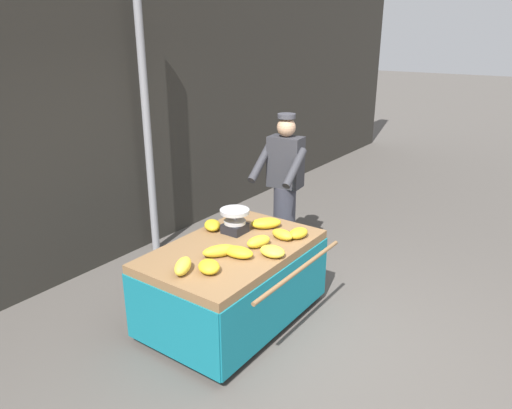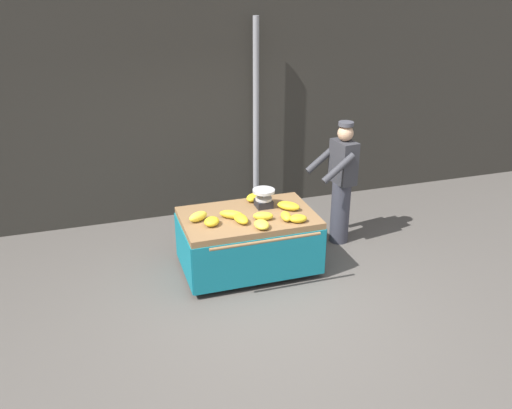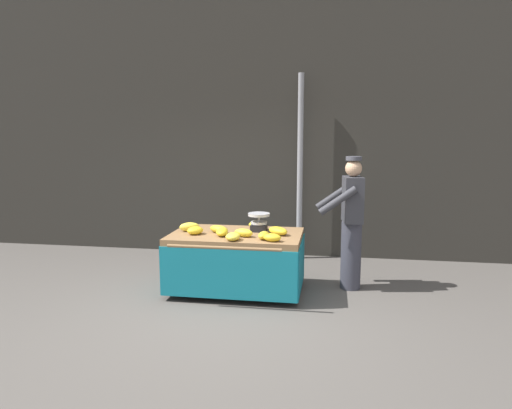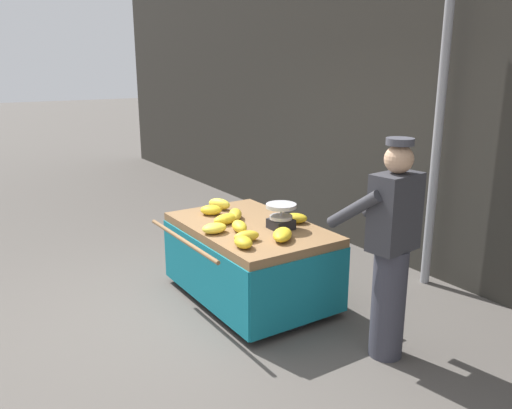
{
  "view_description": "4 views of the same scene",
  "coord_description": "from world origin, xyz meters",
  "px_view_note": "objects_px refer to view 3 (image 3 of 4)",
  "views": [
    {
      "loc": [
        -3.03,
        -1.53,
        2.57
      ],
      "look_at": [
        0.39,
        0.9,
        1.05
      ],
      "focal_mm": 33.66,
      "sensor_mm": 36.0,
      "label": 1
    },
    {
      "loc": [
        -1.73,
        -4.87,
        3.53
      ],
      "look_at": [
        0.11,
        0.84,
        0.91
      ],
      "focal_mm": 38.07,
      "sensor_mm": 36.0,
      "label": 2
    },
    {
      "loc": [
        1.21,
        -4.68,
        1.97
      ],
      "look_at": [
        0.28,
        0.89,
        1.13
      ],
      "focal_mm": 32.45,
      "sensor_mm": 36.0,
      "label": 3
    },
    {
      "loc": [
        3.98,
        -1.58,
        2.22
      ],
      "look_at": [
        0.08,
        0.94,
        0.96
      ],
      "focal_mm": 36.38,
      "sensor_mm": 36.0,
      "label": 4
    }
  ],
  "objects_px": {
    "banana_bunch_5": "(256,224)",
    "banana_bunch_4": "(278,231)",
    "banana_bunch_0": "(195,230)",
    "banana_bunch_9": "(222,232)",
    "banana_bunch_8": "(244,233)",
    "banana_bunch_3": "(264,235)",
    "street_pole": "(300,168)",
    "banana_cart": "(236,249)",
    "vendor_person": "(351,222)",
    "weighing_scale": "(259,222)",
    "banana_bunch_7": "(219,229)",
    "banana_bunch_6": "(272,238)",
    "banana_bunch_1": "(233,237)",
    "banana_bunch_2": "(189,227)"
  },
  "relations": [
    {
      "from": "banana_cart",
      "to": "banana_bunch_1",
      "type": "height_order",
      "value": "banana_bunch_1"
    },
    {
      "from": "banana_bunch_1",
      "to": "banana_bunch_8",
      "type": "relative_size",
      "value": 0.95
    },
    {
      "from": "banana_bunch_0",
      "to": "vendor_person",
      "type": "bearing_deg",
      "value": 14.66
    },
    {
      "from": "banana_bunch_1",
      "to": "banana_bunch_3",
      "type": "bearing_deg",
      "value": 19.26
    },
    {
      "from": "banana_bunch_6",
      "to": "banana_cart",
      "type": "bearing_deg",
      "value": 143.25
    },
    {
      "from": "banana_bunch_0",
      "to": "banana_bunch_9",
      "type": "height_order",
      "value": "banana_bunch_0"
    },
    {
      "from": "street_pole",
      "to": "banana_bunch_6",
      "type": "xyz_separation_m",
      "value": [
        -0.16,
        -2.13,
        -0.66
      ]
    },
    {
      "from": "banana_cart",
      "to": "banana_bunch_6",
      "type": "height_order",
      "value": "banana_bunch_6"
    },
    {
      "from": "weighing_scale",
      "to": "banana_bunch_6",
      "type": "distance_m",
      "value": 0.61
    },
    {
      "from": "weighing_scale",
      "to": "banana_bunch_8",
      "type": "relative_size",
      "value": 1.16
    },
    {
      "from": "banana_bunch_1",
      "to": "banana_bunch_7",
      "type": "bearing_deg",
      "value": 125.1
    },
    {
      "from": "banana_bunch_6",
      "to": "banana_bunch_9",
      "type": "relative_size",
      "value": 0.78
    },
    {
      "from": "weighing_scale",
      "to": "banana_bunch_4",
      "type": "relative_size",
      "value": 0.94
    },
    {
      "from": "banana_bunch_2",
      "to": "banana_bunch_3",
      "type": "height_order",
      "value": "banana_bunch_2"
    },
    {
      "from": "street_pole",
      "to": "vendor_person",
      "type": "relative_size",
      "value": 1.71
    },
    {
      "from": "banana_bunch_0",
      "to": "vendor_person",
      "type": "xyz_separation_m",
      "value": [
        1.92,
        0.5,
        0.07
      ]
    },
    {
      "from": "banana_bunch_2",
      "to": "banana_bunch_8",
      "type": "bearing_deg",
      "value": -15.53
    },
    {
      "from": "street_pole",
      "to": "weighing_scale",
      "type": "height_order",
      "value": "street_pole"
    },
    {
      "from": "banana_bunch_2",
      "to": "banana_bunch_6",
      "type": "relative_size",
      "value": 1.2
    },
    {
      "from": "banana_bunch_0",
      "to": "street_pole",
      "type": "bearing_deg",
      "value": 58.61
    },
    {
      "from": "banana_bunch_5",
      "to": "banana_bunch_8",
      "type": "bearing_deg",
      "value": -95.77
    },
    {
      "from": "banana_bunch_5",
      "to": "banana_bunch_4",
      "type": "bearing_deg",
      "value": -49.65
    },
    {
      "from": "banana_bunch_4",
      "to": "banana_bunch_8",
      "type": "bearing_deg",
      "value": -154.41
    },
    {
      "from": "street_pole",
      "to": "banana_cart",
      "type": "height_order",
      "value": "street_pole"
    },
    {
      "from": "banana_bunch_2",
      "to": "banana_bunch_6",
      "type": "height_order",
      "value": "banana_bunch_2"
    },
    {
      "from": "street_pole",
      "to": "banana_bunch_3",
      "type": "bearing_deg",
      "value": -97.75
    },
    {
      "from": "vendor_person",
      "to": "street_pole",
      "type": "bearing_deg",
      "value": 118.44
    },
    {
      "from": "banana_bunch_3",
      "to": "banana_bunch_4",
      "type": "bearing_deg",
      "value": 63.55
    },
    {
      "from": "banana_bunch_7",
      "to": "vendor_person",
      "type": "bearing_deg",
      "value": 13.13
    },
    {
      "from": "banana_bunch_5",
      "to": "banana_bunch_7",
      "type": "distance_m",
      "value": 0.59
    },
    {
      "from": "weighing_scale",
      "to": "banana_bunch_0",
      "type": "xyz_separation_m",
      "value": [
        -0.75,
        -0.32,
        -0.07
      ]
    },
    {
      "from": "banana_bunch_2",
      "to": "banana_bunch_8",
      "type": "height_order",
      "value": "banana_bunch_2"
    },
    {
      "from": "banana_bunch_6",
      "to": "banana_bunch_4",
      "type": "bearing_deg",
      "value": 86.58
    },
    {
      "from": "banana_bunch_6",
      "to": "vendor_person",
      "type": "bearing_deg",
      "value": 38.6
    },
    {
      "from": "banana_bunch_7",
      "to": "vendor_person",
      "type": "relative_size",
      "value": 0.17
    },
    {
      "from": "banana_bunch_8",
      "to": "banana_bunch_4",
      "type": "bearing_deg",
      "value": 25.59
    },
    {
      "from": "banana_bunch_1",
      "to": "banana_bunch_8",
      "type": "distance_m",
      "value": 0.23
    },
    {
      "from": "street_pole",
      "to": "banana_bunch_6",
      "type": "height_order",
      "value": "street_pole"
    },
    {
      "from": "banana_bunch_1",
      "to": "banana_bunch_9",
      "type": "xyz_separation_m",
      "value": [
        -0.18,
        0.23,
        0.0
      ]
    },
    {
      "from": "banana_bunch_3",
      "to": "banana_bunch_5",
      "type": "bearing_deg",
      "value": 106.61
    },
    {
      "from": "banana_cart",
      "to": "banana_bunch_4",
      "type": "relative_size",
      "value": 5.55
    },
    {
      "from": "banana_bunch_8",
      "to": "banana_bunch_3",
      "type": "bearing_deg",
      "value": -18.11
    },
    {
      "from": "banana_bunch_0",
      "to": "banana_bunch_8",
      "type": "xyz_separation_m",
      "value": [
        0.62,
        -0.04,
        0.0
      ]
    },
    {
      "from": "banana_bunch_9",
      "to": "banana_cart",
      "type": "bearing_deg",
      "value": 49.97
    },
    {
      "from": "banana_bunch_6",
      "to": "banana_bunch_9",
      "type": "xyz_separation_m",
      "value": [
        -0.65,
        0.21,
        0.0
      ]
    },
    {
      "from": "vendor_person",
      "to": "weighing_scale",
      "type": "bearing_deg",
      "value": -171.28
    },
    {
      "from": "banana_cart",
      "to": "banana_bunch_9",
      "type": "bearing_deg",
      "value": -130.03
    },
    {
      "from": "street_pole",
      "to": "banana_bunch_0",
      "type": "height_order",
      "value": "street_pole"
    },
    {
      "from": "street_pole",
      "to": "banana_bunch_1",
      "type": "distance_m",
      "value": 2.34
    },
    {
      "from": "weighing_scale",
      "to": "banana_bunch_0",
      "type": "relative_size",
      "value": 1.32
    }
  ]
}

